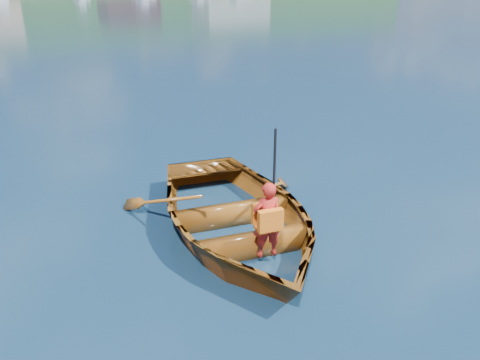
% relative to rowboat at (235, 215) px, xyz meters
% --- Properties ---
extents(ground, '(600.00, 600.00, 0.00)m').
position_rel_rowboat_xyz_m(ground, '(0.38, -0.16, -0.30)').
color(ground, '#0F2142').
rests_on(ground, ground).
extents(rowboat, '(3.80, 4.84, 0.91)m').
position_rel_rowboat_xyz_m(rowboat, '(0.00, 0.00, 0.00)').
color(rowboat, brown).
rests_on(rowboat, ground).
extents(child_paddler, '(0.43, 0.38, 1.76)m').
position_rel_rowboat_xyz_m(child_paddler, '(0.01, -0.91, 0.35)').
color(child_paddler, red).
rests_on(child_paddler, ground).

